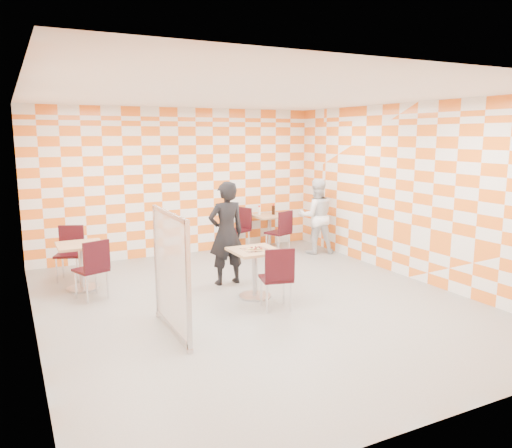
# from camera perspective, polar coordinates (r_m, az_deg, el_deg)

# --- Properties ---
(room_shell) EXTENTS (7.00, 7.00, 7.00)m
(room_shell) POSITION_cam_1_polar(r_m,az_deg,el_deg) (7.65, -1.83, 2.93)
(room_shell) COLOR gray
(room_shell) RESTS_ON ground
(main_table) EXTENTS (0.70, 0.70, 0.75)m
(main_table) POSITION_cam_1_polar(r_m,az_deg,el_deg) (7.62, -0.12, -4.69)
(main_table) COLOR tan
(main_table) RESTS_ON ground
(second_table) EXTENTS (0.70, 0.70, 0.75)m
(second_table) POSITION_cam_1_polar(r_m,az_deg,el_deg) (10.84, 1.54, -0.21)
(second_table) COLOR tan
(second_table) RESTS_ON ground
(empty_table) EXTENTS (0.70, 0.70, 0.75)m
(empty_table) POSITION_cam_1_polar(r_m,az_deg,el_deg) (8.48, -19.38, -3.73)
(empty_table) COLOR tan
(empty_table) RESTS_ON ground
(chair_main_front) EXTENTS (0.51, 0.52, 0.92)m
(chair_main_front) POSITION_cam_1_polar(r_m,az_deg,el_deg) (7.02, 2.49, -5.71)
(chair_main_front) COLOR black
(chair_main_front) RESTS_ON ground
(chair_second_front) EXTENTS (0.54, 0.55, 0.92)m
(chair_second_front) POSITION_cam_1_polar(r_m,az_deg,el_deg) (10.30, 2.93, -0.57)
(chair_second_front) COLOR black
(chair_second_front) RESTS_ON ground
(chair_second_side) EXTENTS (0.55, 0.55, 0.92)m
(chair_second_side) POSITION_cam_1_polar(r_m,az_deg,el_deg) (10.69, -1.77, -0.17)
(chair_second_side) COLOR black
(chair_second_side) RESTS_ON ground
(chair_empty_near) EXTENTS (0.54, 0.55, 0.92)m
(chair_empty_near) POSITION_cam_1_polar(r_m,az_deg,el_deg) (7.86, -18.08, -4.47)
(chair_empty_near) COLOR black
(chair_empty_near) RESTS_ON ground
(chair_empty_far) EXTENTS (0.55, 0.56, 0.92)m
(chair_empty_far) POSITION_cam_1_polar(r_m,az_deg,el_deg) (9.14, -20.45, -2.60)
(chair_empty_far) COLOR black
(chair_empty_far) RESTS_ON ground
(partition) EXTENTS (0.08, 1.38, 1.55)m
(partition) POSITION_cam_1_polar(r_m,az_deg,el_deg) (6.26, -9.68, -5.49)
(partition) COLOR white
(partition) RESTS_ON ground
(man_dark) EXTENTS (0.64, 0.43, 1.72)m
(man_dark) POSITION_cam_1_polar(r_m,az_deg,el_deg) (8.24, -3.42, -1.06)
(man_dark) COLOR black
(man_dark) RESTS_ON ground
(man_white) EXTENTS (0.91, 0.79, 1.57)m
(man_white) POSITION_cam_1_polar(r_m,az_deg,el_deg) (10.48, 6.89, 0.90)
(man_white) COLOR white
(man_white) RESTS_ON ground
(pizza_on_foil) EXTENTS (0.40, 0.40, 0.04)m
(pizza_on_foil) POSITION_cam_1_polar(r_m,az_deg,el_deg) (7.54, -0.07, -2.82)
(pizza_on_foil) COLOR silver
(pizza_on_foil) RESTS_ON main_table
(sport_bottle) EXTENTS (0.06, 0.06, 0.20)m
(sport_bottle) POSITION_cam_1_polar(r_m,az_deg,el_deg) (10.83, 0.37, 1.55)
(sport_bottle) COLOR white
(sport_bottle) RESTS_ON second_table
(soda_bottle) EXTENTS (0.07, 0.07, 0.23)m
(soda_bottle) POSITION_cam_1_polar(r_m,az_deg,el_deg) (10.82, 1.99, 1.62)
(soda_bottle) COLOR black
(soda_bottle) RESTS_ON second_table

